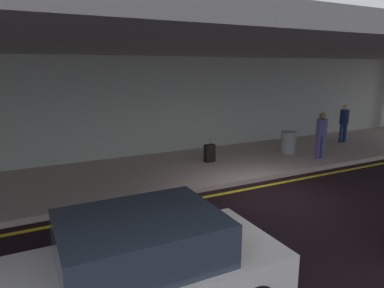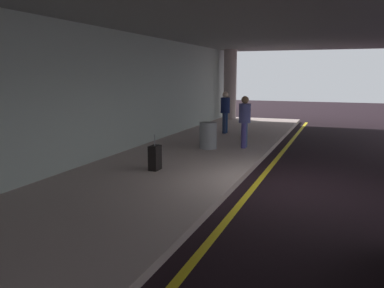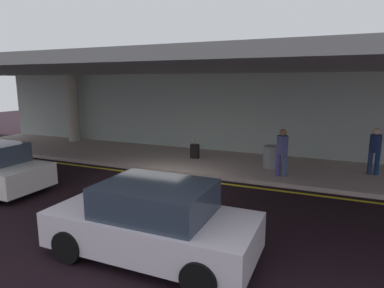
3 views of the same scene
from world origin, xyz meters
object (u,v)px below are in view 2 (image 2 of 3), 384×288
at_px(traveler_with_luggage, 245,118).
at_px(trash_bin_steel, 208,135).
at_px(suitcase_upright_primary, 155,158).
at_px(support_column_left_mid, 230,85).
at_px(person_waiting_for_ride, 225,109).

relative_size(traveler_with_luggage, trash_bin_steel, 1.98).
distance_m(traveler_with_luggage, suitcase_upright_primary, 4.14).
height_order(suitcase_upright_primary, trash_bin_steel, suitcase_upright_primary).
xyz_separation_m(support_column_left_mid, trash_bin_steel, (-8.76, -1.70, -1.40)).
bearing_deg(support_column_left_mid, person_waiting_for_ride, -166.59).
bearing_deg(suitcase_upright_primary, person_waiting_for_ride, 19.69).
bearing_deg(support_column_left_mid, suitcase_upright_primary, -173.41).
bearing_deg(support_column_left_mid, trash_bin_steel, -169.05).
relative_size(suitcase_upright_primary, trash_bin_steel, 1.06).
bearing_deg(trash_bin_steel, suitcase_upright_primary, 174.75).
bearing_deg(suitcase_upright_primary, support_column_left_mid, 25.05).
relative_size(traveler_with_luggage, person_waiting_for_ride, 1.00).
height_order(support_column_left_mid, person_waiting_for_ride, support_column_left_mid).
xyz_separation_m(traveler_with_luggage, trash_bin_steel, (-0.55, 1.06, -0.54)).
bearing_deg(traveler_with_luggage, suitcase_upright_primary, 4.20).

